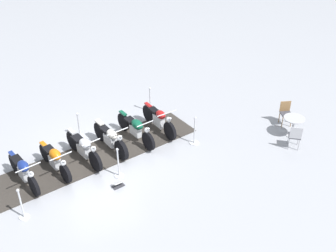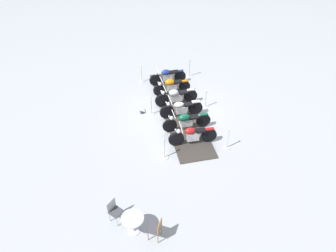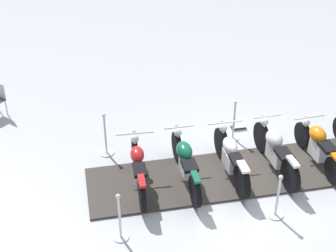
{
  "view_description": "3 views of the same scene",
  "coord_description": "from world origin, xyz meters",
  "px_view_note": "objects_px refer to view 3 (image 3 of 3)",
  "views": [
    {
      "loc": [
        11.47,
        -2.12,
        8.47
      ],
      "look_at": [
        0.39,
        2.41,
        0.82
      ],
      "focal_mm": 44.47,
      "sensor_mm": 36.0,
      "label": 1
    },
    {
      "loc": [
        0.16,
        12.84,
        9.59
      ],
      "look_at": [
        0.47,
        2.08,
        0.69
      ],
      "focal_mm": 34.11,
      "sensor_mm": 36.0,
      "label": 2
    },
    {
      "loc": [
        -8.79,
        1.46,
        6.87
      ],
      "look_at": [
        0.95,
        1.91,
        0.57
      ],
      "focal_mm": 53.15,
      "sensor_mm": 36.0,
      "label": 3
    }
  ],
  "objects_px": {
    "stanchion_left_rear": "(120,223)",
    "info_placard": "(238,126)",
    "stanchion_right_rear": "(106,142)",
    "stanchion_right_mid": "(234,126)",
    "stanchion_left_mid": "(277,203)",
    "motorcycle_chrome": "(275,150)",
    "motorcycle_maroon": "(138,167)",
    "motorcycle_forest": "(185,161)",
    "motorcycle_copper": "(318,145)",
    "motorcycle_cream": "(231,157)"
  },
  "relations": [
    {
      "from": "motorcycle_forest",
      "to": "stanchion_right_mid",
      "type": "relative_size",
      "value": 2.06
    },
    {
      "from": "motorcycle_forest",
      "to": "stanchion_left_mid",
      "type": "relative_size",
      "value": 2.2
    },
    {
      "from": "motorcycle_maroon",
      "to": "stanchion_right_mid",
      "type": "xyz_separation_m",
      "value": [
        1.93,
        -2.12,
        -0.15
      ]
    },
    {
      "from": "stanchion_right_rear",
      "to": "motorcycle_maroon",
      "type": "bearing_deg",
      "value": -143.59
    },
    {
      "from": "stanchion_right_mid",
      "to": "stanchion_left_rear",
      "type": "bearing_deg",
      "value": 145.98
    },
    {
      "from": "motorcycle_chrome",
      "to": "motorcycle_maroon",
      "type": "height_order",
      "value": "motorcycle_chrome"
    },
    {
      "from": "motorcycle_forest",
      "to": "motorcycle_chrome",
      "type": "bearing_deg",
      "value": -91.03
    },
    {
      "from": "motorcycle_chrome",
      "to": "stanchion_left_mid",
      "type": "xyz_separation_m",
      "value": [
        -1.5,
        0.14,
        -0.21
      ]
    },
    {
      "from": "motorcycle_copper",
      "to": "stanchion_left_mid",
      "type": "relative_size",
      "value": 1.95
    },
    {
      "from": "motorcycle_forest",
      "to": "motorcycle_maroon",
      "type": "distance_m",
      "value": 1.01
    },
    {
      "from": "stanchion_right_mid",
      "to": "stanchion_left_rear",
      "type": "xyz_separation_m",
      "value": [
        -3.44,
        2.32,
        0.0
      ]
    },
    {
      "from": "motorcycle_chrome",
      "to": "motorcycle_maroon",
      "type": "bearing_deg",
      "value": 87.39
    },
    {
      "from": "stanchion_left_rear",
      "to": "stanchion_right_mid",
      "type": "bearing_deg",
      "value": -34.02
    },
    {
      "from": "stanchion_left_mid",
      "to": "stanchion_right_rear",
      "type": "bearing_deg",
      "value": 62.18
    },
    {
      "from": "motorcycle_cream",
      "to": "stanchion_left_mid",
      "type": "height_order",
      "value": "motorcycle_cream"
    },
    {
      "from": "motorcycle_forest",
      "to": "motorcycle_copper",
      "type": "bearing_deg",
      "value": -91.0
    },
    {
      "from": "motorcycle_copper",
      "to": "stanchion_right_mid",
      "type": "bearing_deg",
      "value": 44.99
    },
    {
      "from": "stanchion_left_mid",
      "to": "stanchion_left_rear",
      "type": "distance_m",
      "value": 3.09
    },
    {
      "from": "stanchion_right_mid",
      "to": "stanchion_right_rear",
      "type": "height_order",
      "value": "stanchion_right_rear"
    },
    {
      "from": "motorcycle_cream",
      "to": "stanchion_right_rear",
      "type": "bearing_deg",
      "value": 61.62
    },
    {
      "from": "motorcycle_cream",
      "to": "stanchion_left_rear",
      "type": "distance_m",
      "value": 2.94
    },
    {
      "from": "motorcycle_copper",
      "to": "motorcycle_cream",
      "type": "xyz_separation_m",
      "value": [
        -0.5,
        1.96,
        -0.02
      ]
    },
    {
      "from": "motorcycle_chrome",
      "to": "motorcycle_cream",
      "type": "distance_m",
      "value": 1.01
    },
    {
      "from": "motorcycle_chrome",
      "to": "motorcycle_forest",
      "type": "bearing_deg",
      "value": 87.08
    },
    {
      "from": "stanchion_right_mid",
      "to": "stanchion_left_mid",
      "type": "bearing_deg",
      "value": -165.92
    },
    {
      "from": "motorcycle_chrome",
      "to": "stanchion_left_mid",
      "type": "bearing_deg",
      "value": 157.72
    },
    {
      "from": "motorcycle_cream",
      "to": "stanchion_right_rear",
      "type": "xyz_separation_m",
      "value": [
        0.69,
        2.83,
        -0.16
      ]
    },
    {
      "from": "motorcycle_forest",
      "to": "motorcycle_maroon",
      "type": "xyz_separation_m",
      "value": [
        -0.26,
        0.98,
        -0.01
      ]
    },
    {
      "from": "info_placard",
      "to": "stanchion_left_rear",
      "type": "bearing_deg",
      "value": -136.53
    },
    {
      "from": "motorcycle_forest",
      "to": "stanchion_right_rear",
      "type": "distance_m",
      "value": 2.07
    },
    {
      "from": "motorcycle_cream",
      "to": "stanchion_right_mid",
      "type": "xyz_separation_m",
      "value": [
        1.44,
        -0.16,
        -0.12
      ]
    },
    {
      "from": "stanchion_left_rear",
      "to": "motorcycle_copper",
      "type": "bearing_deg",
      "value": -58.78
    },
    {
      "from": "motorcycle_copper",
      "to": "motorcycle_forest",
      "type": "relative_size",
      "value": 0.89
    },
    {
      "from": "motorcycle_chrome",
      "to": "motorcycle_forest",
      "type": "relative_size",
      "value": 0.97
    },
    {
      "from": "motorcycle_forest",
      "to": "stanchion_right_rear",
      "type": "xyz_separation_m",
      "value": [
        0.92,
        1.85,
        -0.2
      ]
    },
    {
      "from": "motorcycle_maroon",
      "to": "stanchion_right_mid",
      "type": "height_order",
      "value": "stanchion_right_mid"
    },
    {
      "from": "info_placard",
      "to": "stanchion_right_rear",
      "type": "bearing_deg",
      "value": -172.85
    },
    {
      "from": "stanchion_left_rear",
      "to": "info_placard",
      "type": "xyz_separation_m",
      "value": [
        3.92,
        -2.49,
        -0.3
      ]
    },
    {
      "from": "stanchion_left_rear",
      "to": "stanchion_right_rear",
      "type": "xyz_separation_m",
      "value": [
        2.69,
        0.67,
        -0.04
      ]
    },
    {
      "from": "motorcycle_chrome",
      "to": "stanchion_left_rear",
      "type": "relative_size",
      "value": 2.01
    },
    {
      "from": "motorcycle_copper",
      "to": "stanchion_right_rear",
      "type": "distance_m",
      "value": 4.8
    },
    {
      "from": "stanchion_right_rear",
      "to": "info_placard",
      "type": "xyz_separation_m",
      "value": [
        1.23,
        -3.16,
        -0.26
      ]
    },
    {
      "from": "stanchion_right_rear",
      "to": "motorcycle_cream",
      "type": "bearing_deg",
      "value": -103.73
    },
    {
      "from": "motorcycle_chrome",
      "to": "stanchion_right_mid",
      "type": "xyz_separation_m",
      "value": [
        1.18,
        0.82,
        -0.16
      ]
    },
    {
      "from": "stanchion_left_rear",
      "to": "info_placard",
      "type": "relative_size",
      "value": 2.64
    },
    {
      "from": "motorcycle_chrome",
      "to": "motorcycle_forest",
      "type": "xyz_separation_m",
      "value": [
        -0.49,
        1.96,
        -0.0
      ]
    },
    {
      "from": "stanchion_left_rear",
      "to": "motorcycle_chrome",
      "type": "bearing_deg",
      "value": -54.32
    },
    {
      "from": "motorcycle_cream",
      "to": "motorcycle_forest",
      "type": "relative_size",
      "value": 0.94
    },
    {
      "from": "motorcycle_forest",
      "to": "stanchion_left_rear",
      "type": "xyz_separation_m",
      "value": [
        -1.77,
        1.17,
        -0.15
      ]
    },
    {
      "from": "motorcycle_maroon",
      "to": "stanchion_left_rear",
      "type": "bearing_deg",
      "value": 161.27
    }
  ]
}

